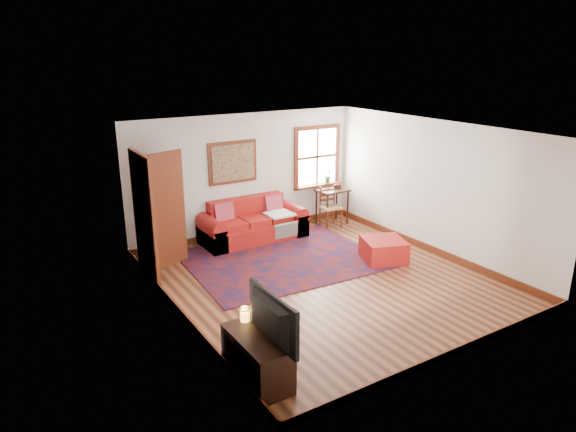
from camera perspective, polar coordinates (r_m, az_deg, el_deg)
ground at (r=8.71m, az=3.91°, el=-7.01°), size 5.50×5.50×0.00m
room_envelope at (r=8.17m, az=4.09°, el=3.60°), size 5.04×5.54×2.52m
window at (r=11.39m, az=3.41°, el=5.91°), size 1.18×0.20×1.38m
doorway at (r=8.91m, az=-14.45°, el=0.40°), size 0.89×1.08×2.14m
framed_artwork at (r=10.31m, az=-6.15°, el=5.94°), size 1.05×0.07×0.85m
persian_rug at (r=9.47m, az=-0.72°, el=-4.81°), size 3.47×2.84×0.02m
red_leather_sofa at (r=10.41m, az=-3.96°, el=-1.16°), size 2.13×0.88×0.83m
red_ottoman at (r=9.52m, az=10.57°, el=-3.74°), size 0.92×0.92×0.41m
side_table at (r=11.29m, az=4.95°, el=2.35°), size 0.65×0.49×0.78m
ladder_back_chair at (r=11.18m, az=4.66°, el=1.21°), size 0.45×0.43×0.88m
media_cabinet at (r=6.15m, az=-3.46°, el=-15.46°), size 0.45×1.00×0.55m
television at (r=5.74m, az=-2.59°, el=-11.46°), size 0.13×1.01×0.58m
candle_hurricane at (r=6.28m, az=-4.82°, el=-10.92°), size 0.12×0.12×0.18m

